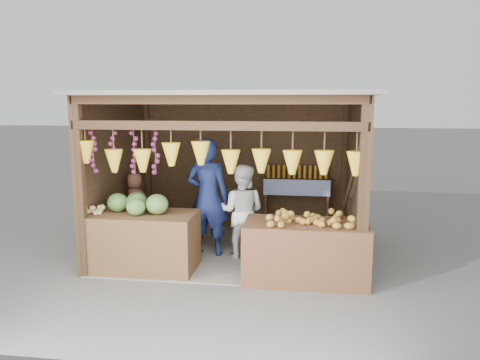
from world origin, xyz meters
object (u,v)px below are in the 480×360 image
counter_left (142,242)px  man_standing (208,198)px  woman_standing (242,211)px  counter_right (305,252)px  vendor_seated (135,202)px

counter_left → man_standing: man_standing is taller
counter_left → woman_standing: bearing=28.6°
counter_left → counter_right: (2.43, -0.09, -0.02)m
woman_standing → vendor_seated: (-1.93, 0.38, 0.02)m
counter_right → vendor_seated: 3.22m
man_standing → vendor_seated: man_standing is taller
man_standing → vendor_seated: size_ratio=1.87×
woman_standing → vendor_seated: bearing=-2.7°
counter_right → vendor_seated: size_ratio=1.67×
counter_left → woman_standing: (1.41, 0.77, 0.33)m
vendor_seated → counter_left: bearing=157.1°
counter_left → counter_right: bearing=-2.1°
counter_left → man_standing: (0.84, 0.82, 0.53)m
vendor_seated → man_standing: bearing=-150.6°
woman_standing → counter_right: bearing=148.0°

